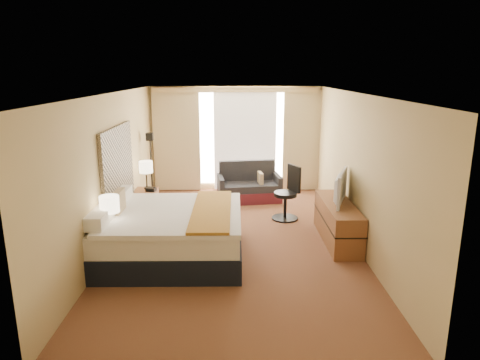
{
  "coord_description": "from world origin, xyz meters",
  "views": [
    {
      "loc": [
        0.02,
        -7.17,
        2.95
      ],
      "look_at": [
        0.09,
        0.4,
        1.02
      ],
      "focal_mm": 32.0,
      "sensor_mm": 36.0,
      "label": 1
    }
  ],
  "objects_px": {
    "floor_lamp": "(151,154)",
    "media_dresser": "(338,222)",
    "nightstand_right": "(146,202)",
    "bed": "(170,233)",
    "desk_chair": "(288,195)",
    "nightstand_left": "(113,251)",
    "loveseat": "(249,188)",
    "lamp_left": "(109,205)",
    "lamp_right": "(146,168)",
    "television": "(336,187)"
  },
  "relations": [
    {
      "from": "nightstand_right",
      "to": "floor_lamp",
      "type": "bearing_deg",
      "value": 92.02
    },
    {
      "from": "lamp_right",
      "to": "television",
      "type": "bearing_deg",
      "value": -22.23
    },
    {
      "from": "nightstand_left",
      "to": "bed",
      "type": "distance_m",
      "value": 0.91
    },
    {
      "from": "nightstand_left",
      "to": "lamp_left",
      "type": "relative_size",
      "value": 0.9
    },
    {
      "from": "media_dresser",
      "to": "bed",
      "type": "relative_size",
      "value": 0.78
    },
    {
      "from": "loveseat",
      "to": "television",
      "type": "relative_size",
      "value": 1.56
    },
    {
      "from": "media_dresser",
      "to": "lamp_left",
      "type": "distance_m",
      "value": 3.91
    },
    {
      "from": "floor_lamp",
      "to": "media_dresser",
      "type": "bearing_deg",
      "value": -31.66
    },
    {
      "from": "lamp_right",
      "to": "floor_lamp",
      "type": "bearing_deg",
      "value": 93.33
    },
    {
      "from": "nightstand_left",
      "to": "lamp_right",
      "type": "height_order",
      "value": "lamp_right"
    },
    {
      "from": "floor_lamp",
      "to": "lamp_left",
      "type": "height_order",
      "value": "floor_lamp"
    },
    {
      "from": "television",
      "to": "floor_lamp",
      "type": "bearing_deg",
      "value": 78.77
    },
    {
      "from": "lamp_left",
      "to": "television",
      "type": "bearing_deg",
      "value": 17.13
    },
    {
      "from": "floor_lamp",
      "to": "desk_chair",
      "type": "bearing_deg",
      "value": -20.41
    },
    {
      "from": "nightstand_left",
      "to": "desk_chair",
      "type": "bearing_deg",
      "value": 37.21
    },
    {
      "from": "floor_lamp",
      "to": "lamp_left",
      "type": "distance_m",
      "value": 3.38
    },
    {
      "from": "loveseat",
      "to": "desk_chair",
      "type": "height_order",
      "value": "desk_chair"
    },
    {
      "from": "nightstand_left",
      "to": "loveseat",
      "type": "height_order",
      "value": "loveseat"
    },
    {
      "from": "bed",
      "to": "lamp_right",
      "type": "bearing_deg",
      "value": 109.99
    },
    {
      "from": "bed",
      "to": "desk_chair",
      "type": "bearing_deg",
      "value": 40.66
    },
    {
      "from": "media_dresser",
      "to": "loveseat",
      "type": "xyz_separation_m",
      "value": [
        -1.5,
        2.52,
        -0.05
      ]
    },
    {
      "from": "floor_lamp",
      "to": "lamp_right",
      "type": "distance_m",
      "value": 0.78
    },
    {
      "from": "desk_chair",
      "to": "lamp_right",
      "type": "bearing_deg",
      "value": 148.53
    },
    {
      "from": "nightstand_right",
      "to": "media_dresser",
      "type": "height_order",
      "value": "media_dresser"
    },
    {
      "from": "lamp_right",
      "to": "television",
      "type": "xyz_separation_m",
      "value": [
        3.64,
        -1.49,
        -0.03
      ]
    },
    {
      "from": "nightstand_left",
      "to": "desk_chair",
      "type": "distance_m",
      "value": 3.71
    },
    {
      "from": "bed",
      "to": "loveseat",
      "type": "xyz_separation_m",
      "value": [
        1.39,
        3.17,
        -0.11
      ]
    },
    {
      "from": "nightstand_left",
      "to": "nightstand_right",
      "type": "xyz_separation_m",
      "value": [
        0.0,
        2.5,
        0.0
      ]
    },
    {
      "from": "media_dresser",
      "to": "loveseat",
      "type": "distance_m",
      "value": 2.93
    },
    {
      "from": "floor_lamp",
      "to": "lamp_right",
      "type": "bearing_deg",
      "value": -86.67
    },
    {
      "from": "nightstand_right",
      "to": "lamp_left",
      "type": "height_order",
      "value": "lamp_left"
    },
    {
      "from": "media_dresser",
      "to": "lamp_right",
      "type": "bearing_deg",
      "value": 157.46
    },
    {
      "from": "nightstand_left",
      "to": "lamp_right",
      "type": "distance_m",
      "value": 2.68
    },
    {
      "from": "floor_lamp",
      "to": "lamp_right",
      "type": "height_order",
      "value": "floor_lamp"
    },
    {
      "from": "desk_chair",
      "to": "bed",
      "type": "bearing_deg",
      "value": -164.24
    },
    {
      "from": "nightstand_left",
      "to": "floor_lamp",
      "type": "height_order",
      "value": "floor_lamp"
    },
    {
      "from": "bed",
      "to": "lamp_left",
      "type": "bearing_deg",
      "value": -151.85
    },
    {
      "from": "lamp_left",
      "to": "loveseat",
      "type": "bearing_deg",
      "value": 58.65
    },
    {
      "from": "bed",
      "to": "lamp_left",
      "type": "distance_m",
      "value": 1.1
    },
    {
      "from": "floor_lamp",
      "to": "television",
      "type": "distance_m",
      "value": 4.32
    },
    {
      "from": "nightstand_left",
      "to": "nightstand_right",
      "type": "bearing_deg",
      "value": 90.0
    },
    {
      "from": "nightstand_right",
      "to": "bed",
      "type": "height_order",
      "value": "bed"
    },
    {
      "from": "bed",
      "to": "television",
      "type": "relative_size",
      "value": 2.35
    },
    {
      "from": "nightstand_left",
      "to": "television",
      "type": "height_order",
      "value": "television"
    },
    {
      "from": "nightstand_left",
      "to": "media_dresser",
      "type": "height_order",
      "value": "media_dresser"
    },
    {
      "from": "lamp_left",
      "to": "lamp_right",
      "type": "xyz_separation_m",
      "value": [
        0.01,
        2.61,
        -0.01
      ]
    },
    {
      "from": "bed",
      "to": "desk_chair",
      "type": "relative_size",
      "value": 2.07
    },
    {
      "from": "loveseat",
      "to": "television",
      "type": "xyz_separation_m",
      "value": [
        1.45,
        -2.47,
        0.69
      ]
    },
    {
      "from": "floor_lamp",
      "to": "television",
      "type": "bearing_deg",
      "value": -31.52
    },
    {
      "from": "loveseat",
      "to": "floor_lamp",
      "type": "xyz_separation_m",
      "value": [
        -2.23,
        -0.22,
        0.85
      ]
    }
  ]
}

